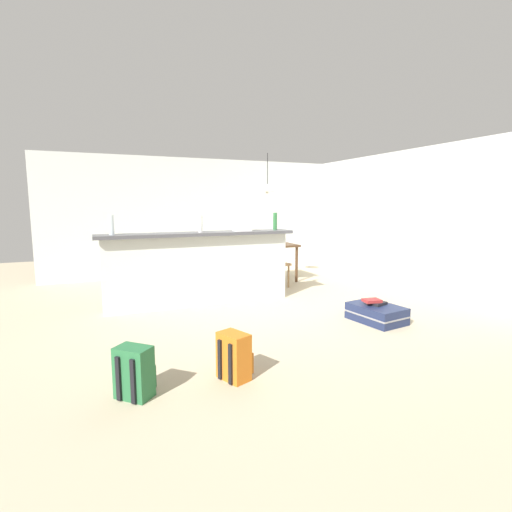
{
  "coord_description": "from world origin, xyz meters",
  "views": [
    {
      "loc": [
        -2.25,
        -5.11,
        1.55
      ],
      "look_at": [
        0.03,
        0.2,
        0.75
      ],
      "focal_mm": 26.71,
      "sensor_mm": 36.0,
      "label": 1
    }
  ],
  "objects_px": {
    "bottle_green": "(275,221)",
    "grocery_bag": "(242,224)",
    "bottle_white": "(200,224)",
    "dining_chair_near_partition": "(274,259)",
    "book_stack": "(375,302)",
    "bottle_clear": "(111,225)",
    "backpack_orange": "(234,357)",
    "backpack_green": "(135,373)",
    "suitcase_flat_navy": "(376,313)",
    "dining_table": "(267,249)",
    "pendant_lamp": "(267,188)"
  },
  "relations": [
    {
      "from": "dining_table",
      "to": "suitcase_flat_navy",
      "type": "distance_m",
      "value": 3.04
    },
    {
      "from": "dining_table",
      "to": "suitcase_flat_navy",
      "type": "relative_size",
      "value": 1.27
    },
    {
      "from": "bottle_green",
      "to": "grocery_bag",
      "type": "bearing_deg",
      "value": -172.0
    },
    {
      "from": "dining_table",
      "to": "book_stack",
      "type": "xyz_separation_m",
      "value": [
        0.2,
        -2.96,
        -0.39
      ]
    },
    {
      "from": "backpack_orange",
      "to": "grocery_bag",
      "type": "bearing_deg",
      "value": 67.29
    },
    {
      "from": "bottle_clear",
      "to": "dining_table",
      "type": "xyz_separation_m",
      "value": [
        2.93,
        1.27,
        -0.61
      ]
    },
    {
      "from": "bottle_green",
      "to": "dining_table",
      "type": "xyz_separation_m",
      "value": [
        0.41,
        1.2,
        -0.61
      ]
    },
    {
      "from": "dining_table",
      "to": "dining_chair_near_partition",
      "type": "height_order",
      "value": "dining_chair_near_partition"
    },
    {
      "from": "bottle_white",
      "to": "dining_chair_near_partition",
      "type": "height_order",
      "value": "bottle_white"
    },
    {
      "from": "bottle_clear",
      "to": "book_stack",
      "type": "xyz_separation_m",
      "value": [
        3.13,
        -1.69,
        -1.0
      ]
    },
    {
      "from": "bottle_clear",
      "to": "backpack_green",
      "type": "height_order",
      "value": "bottle_clear"
    },
    {
      "from": "dining_table",
      "to": "suitcase_flat_navy",
      "type": "height_order",
      "value": "dining_table"
    },
    {
      "from": "bottle_white",
      "to": "pendant_lamp",
      "type": "xyz_separation_m",
      "value": [
        1.68,
        1.24,
        0.6
      ]
    },
    {
      "from": "backpack_orange",
      "to": "bottle_white",
      "type": "bearing_deg",
      "value": 81.31
    },
    {
      "from": "bottle_white",
      "to": "dining_table",
      "type": "xyz_separation_m",
      "value": [
        1.69,
        1.28,
        -0.59
      ]
    },
    {
      "from": "dining_table",
      "to": "backpack_orange",
      "type": "xyz_separation_m",
      "value": [
        -2.08,
        -3.81,
        -0.44
      ]
    },
    {
      "from": "bottle_clear",
      "to": "suitcase_flat_navy",
      "type": "bearing_deg",
      "value": -28.67
    },
    {
      "from": "dining_chair_near_partition",
      "to": "backpack_green",
      "type": "xyz_separation_m",
      "value": [
        -2.84,
        -3.29,
        -0.31
      ]
    },
    {
      "from": "bottle_clear",
      "to": "dining_table",
      "type": "height_order",
      "value": "bottle_clear"
    },
    {
      "from": "grocery_bag",
      "to": "backpack_green",
      "type": "relative_size",
      "value": 0.62
    },
    {
      "from": "bottle_green",
      "to": "backpack_orange",
      "type": "height_order",
      "value": "bottle_green"
    },
    {
      "from": "suitcase_flat_navy",
      "to": "backpack_green",
      "type": "bearing_deg",
      "value": -165.62
    },
    {
      "from": "backpack_orange",
      "to": "backpack_green",
      "type": "distance_m",
      "value": 0.84
    },
    {
      "from": "suitcase_flat_navy",
      "to": "backpack_orange",
      "type": "xyz_separation_m",
      "value": [
        -2.28,
        -0.82,
        0.09
      ]
    },
    {
      "from": "backpack_orange",
      "to": "dining_table",
      "type": "bearing_deg",
      "value": 61.4
    },
    {
      "from": "dining_chair_near_partition",
      "to": "book_stack",
      "type": "distance_m",
      "value": 2.48
    },
    {
      "from": "dining_table",
      "to": "dining_chair_near_partition",
      "type": "xyz_separation_m",
      "value": [
        -0.08,
        -0.51,
        -0.13
      ]
    },
    {
      "from": "bottle_white",
      "to": "bottle_clear",
      "type": "bearing_deg",
      "value": 179.49
    },
    {
      "from": "dining_table",
      "to": "backpack_green",
      "type": "height_order",
      "value": "dining_table"
    },
    {
      "from": "bottle_clear",
      "to": "dining_chair_near_partition",
      "type": "height_order",
      "value": "bottle_clear"
    },
    {
      "from": "bottle_clear",
      "to": "backpack_orange",
      "type": "height_order",
      "value": "bottle_clear"
    },
    {
      "from": "pendant_lamp",
      "to": "bottle_white",
      "type": "bearing_deg",
      "value": -143.56
    },
    {
      "from": "dining_chair_near_partition",
      "to": "book_stack",
      "type": "bearing_deg",
      "value": -83.38
    },
    {
      "from": "bottle_green",
      "to": "backpack_green",
      "type": "bearing_deg",
      "value": -134.13
    },
    {
      "from": "bottle_green",
      "to": "book_stack",
      "type": "distance_m",
      "value": 2.11
    },
    {
      "from": "grocery_bag",
      "to": "pendant_lamp",
      "type": "height_order",
      "value": "pendant_lamp"
    },
    {
      "from": "grocery_bag",
      "to": "bottle_white",
      "type": "bearing_deg",
      "value": 179.53
    },
    {
      "from": "pendant_lamp",
      "to": "bottle_clear",
      "type": "bearing_deg",
      "value": -157.21
    },
    {
      "from": "bottle_clear",
      "to": "dining_chair_near_partition",
      "type": "relative_size",
      "value": 0.3
    },
    {
      "from": "bottle_clear",
      "to": "suitcase_flat_navy",
      "type": "relative_size",
      "value": 0.32
    },
    {
      "from": "bottle_white",
      "to": "backpack_green",
      "type": "xyz_separation_m",
      "value": [
        -1.23,
        -2.51,
        -1.04
      ]
    },
    {
      "from": "bottle_white",
      "to": "backpack_orange",
      "type": "height_order",
      "value": "bottle_white"
    },
    {
      "from": "bottle_clear",
      "to": "bottle_green",
      "type": "distance_m",
      "value": 2.52
    },
    {
      "from": "backpack_green",
      "to": "bottle_clear",
      "type": "bearing_deg",
      "value": 90.26
    },
    {
      "from": "bottle_white",
      "to": "grocery_bag",
      "type": "distance_m",
      "value": 0.67
    },
    {
      "from": "bottle_clear",
      "to": "backpack_green",
      "type": "bearing_deg",
      "value": -89.74
    },
    {
      "from": "bottle_clear",
      "to": "bottle_green",
      "type": "relative_size",
      "value": 0.99
    },
    {
      "from": "dining_table",
      "to": "suitcase_flat_navy",
      "type": "xyz_separation_m",
      "value": [
        0.21,
        -2.99,
        -0.54
      ]
    },
    {
      "from": "grocery_bag",
      "to": "pendant_lamp",
      "type": "relative_size",
      "value": 0.34
    },
    {
      "from": "dining_table",
      "to": "dining_chair_near_partition",
      "type": "relative_size",
      "value": 1.18
    }
  ]
}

